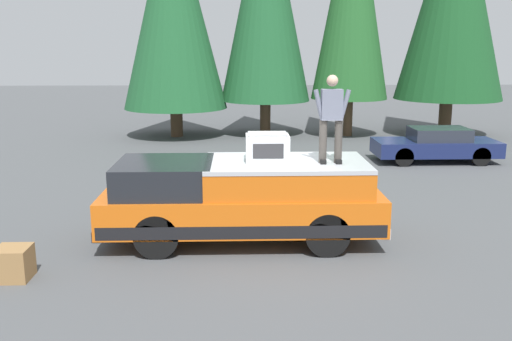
{
  "coord_description": "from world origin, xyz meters",
  "views": [
    {
      "loc": [
        -11.11,
        0.77,
        3.9
      ],
      "look_at": [
        0.37,
        0.41,
        1.35
      ],
      "focal_mm": 39.99,
      "sensor_mm": 36.0,
      "label": 1
    }
  ],
  "objects_px": {
    "person_on_truck_bed": "(331,117)",
    "compressor_unit": "(267,147)",
    "pickup_truck": "(242,199)",
    "parked_car_navy": "(436,145)",
    "wooden_crate": "(14,263)"
  },
  "relations": [
    {
      "from": "pickup_truck",
      "to": "wooden_crate",
      "type": "relative_size",
      "value": 9.89
    },
    {
      "from": "person_on_truck_bed",
      "to": "parked_car_navy",
      "type": "height_order",
      "value": "person_on_truck_bed"
    },
    {
      "from": "compressor_unit",
      "to": "person_on_truck_bed",
      "type": "xyz_separation_m",
      "value": [
        -0.19,
        -1.21,
        0.62
      ]
    },
    {
      "from": "pickup_truck",
      "to": "parked_car_navy",
      "type": "height_order",
      "value": "pickup_truck"
    },
    {
      "from": "person_on_truck_bed",
      "to": "compressor_unit",
      "type": "bearing_deg",
      "value": 81.2
    },
    {
      "from": "pickup_truck",
      "to": "person_on_truck_bed",
      "type": "relative_size",
      "value": 3.28
    },
    {
      "from": "person_on_truck_bed",
      "to": "parked_car_navy",
      "type": "bearing_deg",
      "value": -31.51
    },
    {
      "from": "parked_car_navy",
      "to": "wooden_crate",
      "type": "bearing_deg",
      "value": 132.44
    },
    {
      "from": "person_on_truck_bed",
      "to": "pickup_truck",
      "type": "bearing_deg",
      "value": 83.3
    },
    {
      "from": "parked_car_navy",
      "to": "person_on_truck_bed",
      "type": "bearing_deg",
      "value": 148.49
    },
    {
      "from": "person_on_truck_bed",
      "to": "parked_car_navy",
      "type": "relative_size",
      "value": 0.41
    },
    {
      "from": "compressor_unit",
      "to": "pickup_truck",
      "type": "bearing_deg",
      "value": 88.43
    },
    {
      "from": "pickup_truck",
      "to": "parked_car_navy",
      "type": "relative_size",
      "value": 1.35
    },
    {
      "from": "pickup_truck",
      "to": "compressor_unit",
      "type": "height_order",
      "value": "compressor_unit"
    },
    {
      "from": "parked_car_navy",
      "to": "wooden_crate",
      "type": "relative_size",
      "value": 7.32
    }
  ]
}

